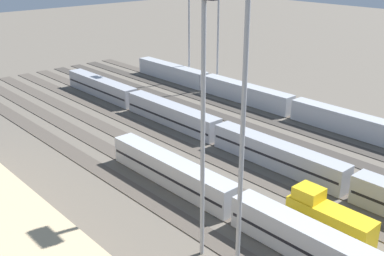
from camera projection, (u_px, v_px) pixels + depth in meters
name	position (u px, v px, depth m)	size (l,w,h in m)	color
ground_plane	(234.00, 150.00, 75.20)	(400.00, 400.00, 0.00)	#60594F
track_bed_0	(307.00, 121.00, 87.67)	(140.00, 2.80, 0.12)	#4C443D
track_bed_1	(291.00, 128.00, 84.54)	(140.00, 2.80, 0.12)	#3D3833
track_bed_2	(273.00, 134.00, 81.42)	(140.00, 2.80, 0.12)	#3D3833
track_bed_3	(255.00, 142.00, 78.30)	(140.00, 2.80, 0.12)	#3D3833
track_bed_4	(234.00, 150.00, 75.17)	(140.00, 2.80, 0.12)	#4C443D
track_bed_5	(212.00, 159.00, 72.05)	(140.00, 2.80, 0.12)	#4C443D
track_bed_6	(188.00, 168.00, 68.93)	(140.00, 2.80, 0.12)	#4C443D
track_bed_7	(161.00, 178.00, 65.81)	(140.00, 2.80, 0.12)	#4C443D
track_bed_8	(132.00, 190.00, 62.68)	(140.00, 2.80, 0.12)	#4C443D
train_on_track_0	(343.00, 121.00, 81.86)	(114.80, 3.00, 4.40)	maroon
train_on_track_4	(265.00, 150.00, 70.05)	(114.80, 3.06, 4.40)	#1E6B9E
train_on_track_6	(328.00, 220.00, 51.85)	(10.00, 3.00, 5.00)	gold
train_on_track_7	(325.00, 251.00, 46.75)	(71.40, 3.06, 3.80)	#B7BABF
light_mast_1	(245.00, 81.00, 39.16)	(2.80, 0.70, 32.05)	#9EA0A5
light_mast_2	(218.00, 17.00, 102.39)	(2.80, 0.70, 25.40)	#9EA0A5
light_mast_3	(203.00, 97.00, 43.47)	(2.80, 0.70, 27.44)	#9EA0A5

